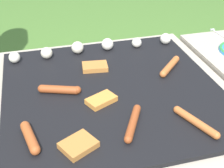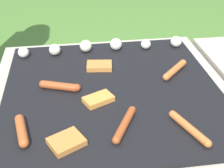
% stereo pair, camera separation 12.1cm
% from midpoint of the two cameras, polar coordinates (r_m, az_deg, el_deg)
% --- Properties ---
extents(ground_plane, '(14.00, 14.00, 0.00)m').
position_cam_midpoint_polar(ground_plane, '(1.48, -2.41, -13.87)').
color(ground_plane, '#47702D').
extents(grill, '(0.95, 0.95, 0.40)m').
position_cam_midpoint_polar(grill, '(1.34, -2.61, -8.06)').
color(grill, '#A89E8C').
rests_on(grill, ground_plane).
extents(sausage_front_center, '(0.10, 0.17, 0.03)m').
position_cam_midpoint_polar(sausage_front_center, '(1.03, 0.47, -7.24)').
color(sausage_front_center, '#93421E').
rests_on(sausage_front_center, grill).
extents(sausage_back_left, '(0.14, 0.14, 0.03)m').
position_cam_midpoint_polar(sausage_back_left, '(1.35, 8.05, 3.17)').
color(sausage_back_left, '#B7602D').
rests_on(sausage_back_left, grill).
extents(sausage_mid_right, '(0.09, 0.18, 0.03)m').
position_cam_midpoint_polar(sausage_mid_right, '(1.06, 11.90, -6.90)').
color(sausage_mid_right, '#B7602D').
rests_on(sausage_mid_right, grill).
extents(sausage_back_center, '(0.16, 0.08, 0.03)m').
position_cam_midpoint_polar(sausage_back_center, '(1.21, -12.42, -1.09)').
color(sausage_back_center, '#93421E').
rests_on(sausage_back_center, grill).
extents(sausage_mid_left, '(0.06, 0.15, 0.03)m').
position_cam_midpoint_polar(sausage_mid_left, '(1.02, -18.14, -9.39)').
color(sausage_mid_left, '#A34C23').
rests_on(sausage_mid_left, grill).
extents(bread_slice_left, '(0.12, 0.09, 0.02)m').
position_cam_midpoint_polar(bread_slice_left, '(1.35, -5.71, 3.10)').
color(bread_slice_left, '#B27033').
rests_on(bread_slice_left, grill).
extents(bread_slice_center, '(0.12, 0.10, 0.02)m').
position_cam_midpoint_polar(bread_slice_center, '(1.14, -5.02, -3.04)').
color(bread_slice_center, '#D18438').
rests_on(bread_slice_center, grill).
extents(bread_slice_right, '(0.13, 0.12, 0.02)m').
position_cam_midpoint_polar(bread_slice_right, '(0.97, -9.80, -11.07)').
color(bread_slice_right, '#B27033').
rests_on(bread_slice_right, grill).
extents(mushroom_row, '(0.78, 0.07, 0.06)m').
position_cam_midpoint_polar(mushroom_row, '(1.49, -5.67, 6.73)').
color(mushroom_row, silver).
rests_on(mushroom_row, grill).
extents(fork_utensil, '(0.03, 0.22, 0.01)m').
position_cam_midpoint_polar(fork_utensil, '(1.73, 17.72, 8.28)').
color(fork_utensil, silver).
rests_on(fork_utensil, side_ledge).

